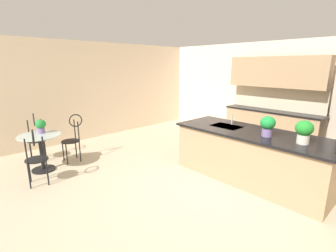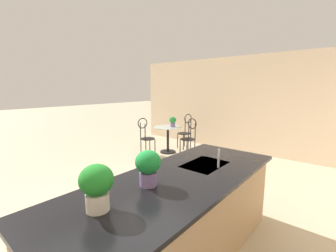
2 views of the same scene
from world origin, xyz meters
name	(u,v)px [view 2 (image 2 of 2)]	position (x,y,z in m)	size (l,w,h in m)	color
ground_plane	(142,218)	(0.00, 0.00, 0.00)	(40.00, 40.00, 0.00)	beige
wall_left_window	(254,105)	(-4.26, 0.00, 1.35)	(0.12, 7.80, 2.70)	beige
kitchen_island	(176,219)	(0.30, 0.85, 0.46)	(2.80, 1.06, 0.92)	tan
bistro_table	(168,137)	(-2.75, -1.82, 0.45)	(0.80, 0.80, 0.74)	black
chair_near_window	(186,130)	(-3.45, -1.71, 0.57)	(0.52, 0.46, 1.04)	black
chair_by_island	(146,135)	(-2.12, -2.07, 0.57)	(0.52, 0.47, 1.04)	black
chair_toward_desk	(189,135)	(-2.82, -1.14, 0.57)	(0.42, 0.50, 1.04)	black
sink_faucet	(219,158)	(-0.25, 1.03, 1.03)	(0.02, 0.02, 0.22)	#B2B5BA
potted_plant_on_table	(173,121)	(-2.86, -1.74, 0.90)	(0.20, 0.20, 0.28)	#7A669E
potted_plant_counter_near	(148,166)	(0.60, 0.75, 1.11)	(0.24, 0.24, 0.34)	#7A669E
potted_plant_counter_far	(97,184)	(1.15, 0.76, 1.12)	(0.25, 0.25, 0.36)	beige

